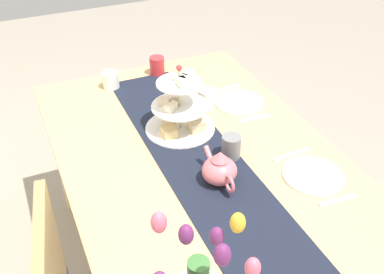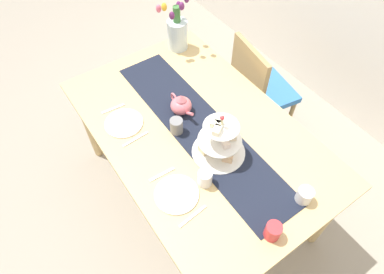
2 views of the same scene
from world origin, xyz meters
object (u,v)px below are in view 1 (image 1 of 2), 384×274
object	(u,v)px
dining_table	(200,175)
mug_orange	(157,66)
teapot	(220,170)
tiered_cake_stand	(180,111)
knife_right	(225,89)
fork_left	(338,200)
mug_grey	(231,147)
mug_white_text	(206,99)
cream_jug	(111,80)
fork_right	(255,118)
knife_left	(291,154)
dinner_plate_right	(239,102)
dinner_plate_left	(313,176)

from	to	relation	value
dining_table	mug_orange	xyz separation A→B (m)	(0.73, -0.09, 0.15)
mug_orange	teapot	bearing A→B (deg)	174.44
tiered_cake_stand	knife_right	size ratio (longest dim) A/B	1.79
fork_left	mug_orange	bearing A→B (deg)	12.22
mug_grey	mug_white_text	distance (m)	0.38
knife_right	dining_table	bearing A→B (deg)	142.56
cream_jug	fork_left	distance (m)	1.22
fork_right	knife_right	xyz separation A→B (m)	(0.29, 0.00, 0.00)
knife_left	dinner_plate_right	size ratio (longest dim) A/B	0.74
teapot	knife_right	distance (m)	0.70
dining_table	fork_right	world-z (taller)	fork_right
cream_jug	dinner_plate_right	world-z (taller)	cream_jug
mug_grey	tiered_cake_stand	bearing A→B (deg)	23.28
tiered_cake_stand	teapot	distance (m)	0.38
dining_table	cream_jug	xyz separation A→B (m)	(0.68, 0.17, 0.14)
dinner_plate_left	fork_left	world-z (taller)	dinner_plate_left
teapot	mug_orange	size ratio (longest dim) A/B	2.51
fork_left	dinner_plate_left	bearing A→B (deg)	0.00
fork_left	knife_left	world-z (taller)	same
cream_jug	dinner_plate_right	size ratio (longest dim) A/B	0.37
tiered_cake_stand	dinner_plate_left	size ratio (longest dim) A/B	1.32
dining_table	dinner_plate_right	world-z (taller)	dinner_plate_right
dinner_plate_left	dinner_plate_right	distance (m)	0.58
mug_orange	dinner_plate_right	bearing A→B (deg)	-149.91
dining_table	mug_grey	xyz separation A→B (m)	(-0.05, -0.11, 0.15)
cream_jug	mug_grey	xyz separation A→B (m)	(-0.74, -0.28, 0.01)
fork_left	dining_table	bearing A→B (deg)	38.30
mug_white_text	mug_grey	bearing A→B (deg)	169.60
fork_left	mug_white_text	bearing A→B (deg)	12.03
knife_right	dinner_plate_left	bearing A→B (deg)	180.00
mug_white_text	dining_table	bearing A→B (deg)	151.02
dining_table	mug_grey	bearing A→B (deg)	-115.13
dinner_plate_left	dinner_plate_right	world-z (taller)	same
mug_grey	mug_orange	distance (m)	0.78
dinner_plate_left	mug_orange	world-z (taller)	mug_orange
dinner_plate_right	mug_orange	xyz separation A→B (m)	(0.43, 0.25, 0.04)
dining_table	dinner_plate_right	bearing A→B (deg)	-48.73
knife_left	fork_right	size ratio (longest dim) A/B	1.13
fork_left	mug_white_text	world-z (taller)	mug_white_text
tiered_cake_stand	dinner_plate_left	bearing A→B (deg)	-145.29
teapot	fork_left	size ratio (longest dim) A/B	1.59
fork_left	mug_grey	xyz separation A→B (m)	(0.38, 0.23, 0.05)
tiered_cake_stand	mug_orange	xyz separation A→B (m)	(0.52, -0.09, -0.05)
knife_left	cream_jug	bearing A→B (deg)	31.84
mug_grey	mug_orange	xyz separation A→B (m)	(0.78, 0.02, -0.00)
fork_right	mug_orange	bearing A→B (deg)	23.46
dining_table	dinner_plate_left	size ratio (longest dim) A/B	7.32
dinner_plate_left	knife_left	xyz separation A→B (m)	(0.14, 0.00, -0.00)
dining_table	mug_white_text	bearing A→B (deg)	-28.98
knife_right	mug_orange	world-z (taller)	mug_orange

